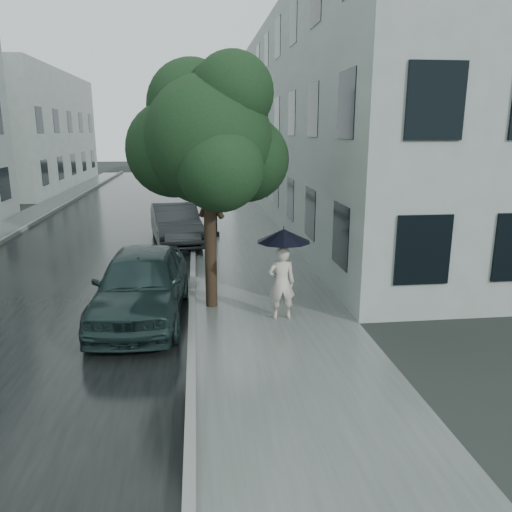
{
  "coord_description": "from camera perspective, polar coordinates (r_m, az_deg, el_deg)",
  "views": [
    {
      "loc": [
        -1.39,
        -8.22,
        4.05
      ],
      "look_at": [
        -0.11,
        2.55,
        1.3
      ],
      "focal_mm": 35.0,
      "sensor_mm": 36.0,
      "label": 1
    }
  ],
  "objects": [
    {
      "name": "ground",
      "position": [
        9.27,
        2.61,
        -11.69
      ],
      "size": [
        120.0,
        120.0,
        0.0
      ],
      "primitive_type": "plane",
      "color": "black",
      "rests_on": "ground"
    },
    {
      "name": "building_near",
      "position": [
        28.56,
        7.4,
        15.02
      ],
      "size": [
        7.02,
        36.0,
        9.0
      ],
      "color": "#94A29E",
      "rests_on": "ground"
    },
    {
      "name": "kerb_near",
      "position": [
        20.61,
        -7.15,
        3.0
      ],
      "size": [
        0.15,
        60.0,
        0.15
      ],
      "primitive_type": "cube",
      "color": "slate",
      "rests_on": "ground"
    },
    {
      "name": "building_far_b",
      "position": [
        40.18,
        -25.38,
        12.84
      ],
      "size": [
        7.02,
        18.0,
        8.0
      ],
      "color": "#94A29E",
      "rests_on": "ground"
    },
    {
      "name": "asphalt_road",
      "position": [
        20.95,
        -16.77,
        2.48
      ],
      "size": [
        6.85,
        60.0,
        0.0
      ],
      "primitive_type": "cube",
      "color": "black",
      "rests_on": "ground"
    },
    {
      "name": "umbrella",
      "position": [
        10.59,
        3.17,
        2.36
      ],
      "size": [
        1.34,
        1.34,
        1.13
      ],
      "rotation": [
        0.0,
        0.0,
        -0.16
      ],
      "color": "black",
      "rests_on": "ground"
    },
    {
      "name": "pedestrian",
      "position": [
        10.87,
        2.94,
        -3.09
      ],
      "size": [
        0.59,
        0.39,
        1.62
      ],
      "primitive_type": "imported",
      "rotation": [
        0.0,
        0.0,
        3.14
      ],
      "color": "beige",
      "rests_on": "sidewalk"
    },
    {
      "name": "kerb_far",
      "position": [
        21.83,
        -25.86,
        2.3
      ],
      "size": [
        0.15,
        60.0,
        0.15
      ],
      "primitive_type": "cube",
      "color": "slate",
      "rests_on": "ground"
    },
    {
      "name": "sidewalk",
      "position": [
        20.69,
        -2.08,
        2.94
      ],
      "size": [
        3.5,
        60.0,
        0.01
      ],
      "primitive_type": "cube",
      "color": "slate",
      "rests_on": "ground"
    },
    {
      "name": "car_near",
      "position": [
        11.19,
        -12.96,
        -3.11
      ],
      "size": [
        2.05,
        4.66,
        1.56
      ],
      "primitive_type": "imported",
      "rotation": [
        0.0,
        0.0,
        -0.05
      ],
      "color": "#192B2B",
      "rests_on": "ground"
    },
    {
      "name": "car_far",
      "position": [
        18.47,
        -9.17,
        3.69
      ],
      "size": [
        2.18,
        4.57,
        1.44
      ],
      "primitive_type": "imported",
      "rotation": [
        0.0,
        0.0,
        0.15
      ],
      "color": "#272B2D",
      "rests_on": "ground"
    },
    {
      "name": "lamp_post",
      "position": [
        19.18,
        -5.22,
        11.57
      ],
      "size": [
        0.84,
        0.39,
        5.59
      ],
      "rotation": [
        0.0,
        0.0,
        -0.16
      ],
      "color": "black",
      "rests_on": "ground"
    },
    {
      "name": "street_tree",
      "position": [
        11.34,
        -5.52,
        13.27
      ],
      "size": [
        3.7,
        3.36,
        5.68
      ],
      "color": "#332619",
      "rests_on": "ground"
    }
  ]
}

